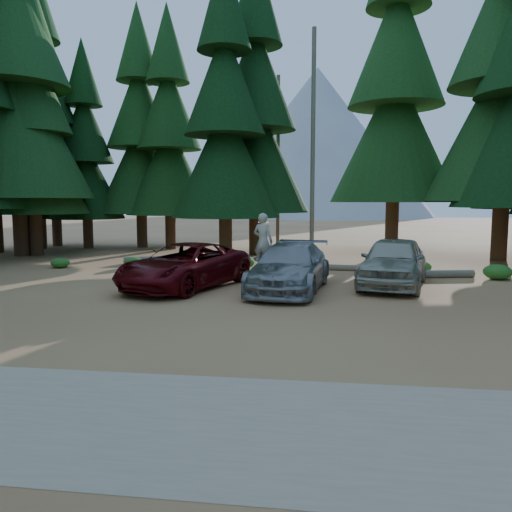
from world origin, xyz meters
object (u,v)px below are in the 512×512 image
object	(u,v)px
silver_minivan_center	(290,267)
log_right	(415,274)
log_mid	(324,267)
silver_minivan_right	(394,262)
log_left	(173,259)
frisbee_player	(263,241)
red_pickup	(185,266)

from	to	relation	value
silver_minivan_center	log_right	distance (m)	5.73
log_mid	silver_minivan_right	bearing A→B (deg)	-50.06
silver_minivan_center	log_left	world-z (taller)	silver_minivan_center
log_left	silver_minivan_center	bearing A→B (deg)	-67.25
silver_minivan_right	frisbee_player	bearing A→B (deg)	-156.99
silver_minivan_right	log_left	world-z (taller)	silver_minivan_right
red_pickup	log_mid	bearing A→B (deg)	66.62
red_pickup	silver_minivan_right	size ratio (longest dim) A/B	1.08
red_pickup	silver_minivan_right	world-z (taller)	silver_minivan_right
red_pickup	silver_minivan_center	distance (m)	3.61
silver_minivan_center	silver_minivan_right	world-z (taller)	silver_minivan_right
red_pickup	log_right	bearing A→B (deg)	40.94
red_pickup	silver_minivan_center	xyz separation A→B (m)	(3.61, -0.06, 0.01)
red_pickup	silver_minivan_right	xyz separation A→B (m)	(7.16, 1.25, 0.11)
log_mid	log_right	xyz separation A→B (m)	(3.51, -1.87, 0.02)
frisbee_player	log_right	bearing A→B (deg)	-134.45
log_mid	log_right	size ratio (longest dim) A/B	0.66
silver_minivan_center	log_left	distance (m)	9.19
silver_minivan_center	silver_minivan_right	distance (m)	3.78
silver_minivan_center	log_mid	bearing A→B (deg)	85.07
silver_minivan_right	frisbee_player	xyz separation A→B (m)	(-4.52, -0.73, 0.72)
silver_minivan_right	log_left	size ratio (longest dim) A/B	1.11
frisbee_player	log_left	world-z (taller)	frisbee_player
red_pickup	frisbee_player	size ratio (longest dim) A/B	2.80
frisbee_player	log_mid	size ratio (longest dim) A/B	0.63
silver_minivan_right	log_right	xyz separation A→B (m)	(1.10, 1.98, -0.72)
red_pickup	log_mid	world-z (taller)	red_pickup
red_pickup	silver_minivan_center	world-z (taller)	silver_minivan_center
log_mid	log_right	bearing A→B (deg)	-20.16
silver_minivan_center	red_pickup	bearing A→B (deg)	-173.57
log_left	log_mid	world-z (taller)	log_left
silver_minivan_right	log_left	xyz separation A→B (m)	(-9.70, 5.48, -0.71)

